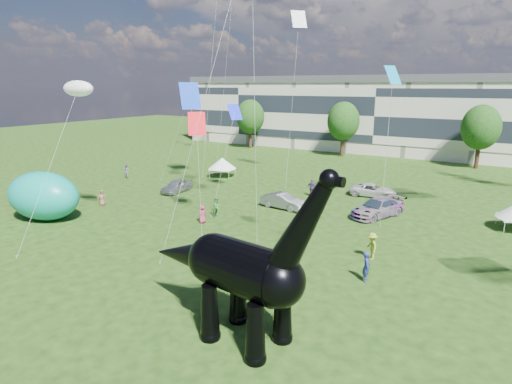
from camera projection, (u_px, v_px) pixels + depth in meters
The scene contains 13 objects.
ground at pixel (181, 326), 21.04m from camera, with size 220.00×220.00×0.00m, color #16330C.
terrace_row at pixel (384, 117), 74.70m from camera, with size 78.00×11.00×12.00m, color beige.
tree_far_left at pixel (250, 114), 78.52m from camera, with size 5.20×5.20×9.44m.
tree_mid_left at pixel (343, 118), 69.28m from camera, with size 5.20×5.20×9.44m.
tree_mid_right at pixel (481, 124), 59.01m from camera, with size 5.20×5.20×9.44m.
dinosaur_sculpture at pixel (238, 270), 19.39m from camera, with size 10.95×3.36×8.91m.
car_silver at pixel (177, 186), 47.01m from camera, with size 1.69×4.20×1.43m, color silver.
car_grey at pixel (283, 201), 40.85m from camera, with size 1.53×4.40×1.45m, color slate.
car_white at pixel (373, 190), 45.29m from camera, with size 2.20×4.78×1.33m, color silver.
car_dark at pixel (378, 208), 38.27m from camera, with size 2.31×5.69×1.65m, color #595960.
gazebo_left at pixel (222, 163), 54.72m from camera, with size 4.43×4.43×2.48m.
inflatable_teal at pixel (43, 196), 37.14m from camera, with size 6.85×4.28×4.28m, color #0C9A8B.
visitors at pixel (302, 221), 34.46m from camera, with size 49.70×43.40×1.88m.
Camera 1 is at (13.08, -14.00, 11.52)m, focal length 30.00 mm.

